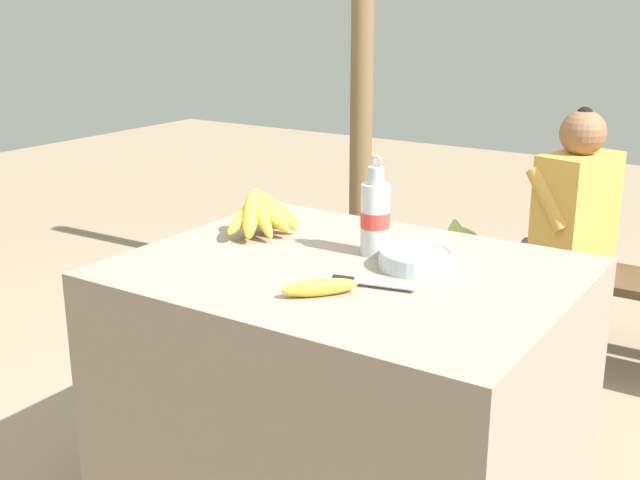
# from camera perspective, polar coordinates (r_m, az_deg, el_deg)

# --- Properties ---
(market_counter) EXTENTS (1.18, 0.93, 0.79)m
(market_counter) POSITION_cam_1_polar(r_m,az_deg,el_deg) (2.31, 1.86, -11.21)
(market_counter) COLOR gray
(market_counter) RESTS_ON ground_plane
(banana_bunch_ripe) EXTENTS (0.17, 0.29, 0.15)m
(banana_bunch_ripe) POSITION_cam_1_polar(r_m,az_deg,el_deg) (2.42, -4.12, 1.97)
(banana_bunch_ripe) COLOR #4C381E
(banana_bunch_ripe) RESTS_ON market_counter
(serving_bowl) EXTENTS (0.20, 0.20, 0.05)m
(serving_bowl) POSITION_cam_1_polar(r_m,az_deg,el_deg) (2.14, 6.88, -1.27)
(serving_bowl) COLOR silver
(serving_bowl) RESTS_ON market_counter
(water_bottle) EXTENTS (0.08, 0.08, 0.28)m
(water_bottle) POSITION_cam_1_polar(r_m,az_deg,el_deg) (2.23, 3.94, 1.66)
(water_bottle) COLOR silver
(water_bottle) RESTS_ON market_counter
(loose_banana_front) EXTENTS (0.16, 0.17, 0.04)m
(loose_banana_front) POSITION_cam_1_polar(r_m,az_deg,el_deg) (1.93, -0.01, -3.39)
(loose_banana_front) COLOR gold
(loose_banana_front) RESTS_ON market_counter
(knife) EXTENTS (0.22, 0.07, 0.02)m
(knife) POSITION_cam_1_polar(r_m,az_deg,el_deg) (2.01, 2.97, -2.97)
(knife) COLOR #BCBCC1
(knife) RESTS_ON market_counter
(wooden_bench) EXTENTS (1.71, 0.32, 0.42)m
(wooden_bench) POSITION_cam_1_polar(r_m,az_deg,el_deg) (3.50, 16.38, -2.67)
(wooden_bench) COLOR #4C3823
(wooden_bench) RESTS_ON ground_plane
(seated_vendor) EXTENTS (0.46, 0.43, 1.08)m
(seated_vendor) POSITION_cam_1_polar(r_m,az_deg,el_deg) (3.40, 16.98, 1.41)
(seated_vendor) COLOR #564C60
(seated_vendor) RESTS_ON ground_plane
(banana_bunch_green) EXTENTS (0.15, 0.27, 0.14)m
(banana_bunch_green) POSITION_cam_1_polar(r_m,az_deg,el_deg) (3.59, 9.84, 0.45)
(banana_bunch_green) COLOR #4C381E
(banana_bunch_green) RESTS_ON wooden_bench
(support_post_near) EXTENTS (0.11, 0.11, 2.37)m
(support_post_near) POSITION_cam_1_polar(r_m,az_deg,el_deg) (4.00, 3.01, 12.52)
(support_post_near) COLOR brown
(support_post_near) RESTS_ON ground_plane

